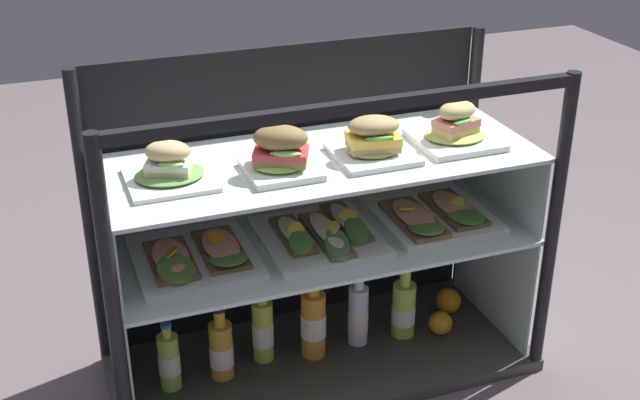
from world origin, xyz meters
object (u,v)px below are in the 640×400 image
juice_bottle_front_second (169,361)px  juice_bottle_front_middle (404,309)px  orange_fruit_near_left_post (448,301)px  open_sandwich_tray_near_left_corner (433,214)px  plated_roll_sandwich_mid_right (281,154)px  plated_roll_sandwich_mid_left (373,142)px  open_sandwich_tray_center (323,234)px  open_sandwich_tray_mid_left (196,256)px  juice_bottle_front_right_end (221,350)px  juice_bottle_front_left_end (358,315)px  juice_bottle_back_right (313,322)px  juice_bottle_front_fourth (263,329)px  plated_roll_sandwich_far_right (456,130)px  plated_roll_sandwich_near_left_corner (169,169)px  orange_fruit_beside_bottles (441,323)px

juice_bottle_front_second → juice_bottle_front_middle: 0.69m
orange_fruit_near_left_post → juice_bottle_front_middle: bearing=-163.2°
open_sandwich_tray_near_left_corner → juice_bottle_front_second: size_ratio=1.67×
plated_roll_sandwich_mid_right → orange_fruit_near_left_post: bearing=12.6°
plated_roll_sandwich_mid_left → open_sandwich_tray_center: plated_roll_sandwich_mid_left is taller
plated_roll_sandwich_mid_left → open_sandwich_tray_center: 0.29m
open_sandwich_tray_mid_left → plated_roll_sandwich_mid_left: bearing=-5.7°
open_sandwich_tray_mid_left → juice_bottle_front_middle: 0.67m
juice_bottle_front_right_end → juice_bottle_front_middle: 0.55m
open_sandwich_tray_mid_left → orange_fruit_near_left_post: 0.86m
juice_bottle_front_left_end → juice_bottle_front_middle: bearing=-3.4°
plated_roll_sandwich_mid_right → juice_bottle_back_right: plated_roll_sandwich_mid_right is taller
plated_roll_sandwich_mid_left → juice_bottle_front_fourth: plated_roll_sandwich_mid_left is taller
plated_roll_sandwich_far_right → orange_fruit_near_left_post: bearing=52.4°
open_sandwich_tray_mid_left → juice_bottle_front_second: bearing=174.7°
juice_bottle_front_right_end → plated_roll_sandwich_near_left_corner: bearing=-168.4°
open_sandwich_tray_center → open_sandwich_tray_near_left_corner: 0.32m
open_sandwich_tray_near_left_corner → juice_bottle_back_right: bearing=177.0°
open_sandwich_tray_mid_left → open_sandwich_tray_near_left_corner: open_sandwich_tray_mid_left is taller
open_sandwich_tray_near_left_corner → juice_bottle_back_right: open_sandwich_tray_near_left_corner is taller
plated_roll_sandwich_mid_right → open_sandwich_tray_center: 0.30m
juice_bottle_front_middle → orange_fruit_beside_bottles: juice_bottle_front_middle is taller
plated_roll_sandwich_near_left_corner → plated_roll_sandwich_mid_left: plated_roll_sandwich_mid_left is taller
orange_fruit_beside_bottles → open_sandwich_tray_near_left_corner: bearing=155.0°
open_sandwich_tray_near_left_corner → juice_bottle_front_middle: open_sandwich_tray_near_left_corner is taller
plated_roll_sandwich_far_right → plated_roll_sandwich_mid_left: bearing=-177.5°
open_sandwich_tray_center → orange_fruit_beside_bottles: 0.51m
plated_roll_sandwich_mid_left → juice_bottle_front_middle: 0.59m
open_sandwich_tray_near_left_corner → juice_bottle_front_right_end: size_ratio=1.54×
plated_roll_sandwich_mid_right → juice_bottle_front_second: size_ratio=0.84×
open_sandwich_tray_center → juice_bottle_front_left_end: size_ratio=1.38×
juice_bottle_front_right_end → juice_bottle_front_fourth: size_ratio=0.91×
plated_roll_sandwich_far_right → juice_bottle_front_left_end: (-0.24, 0.06, -0.56)m
open_sandwich_tray_center → open_sandwich_tray_near_left_corner: open_sandwich_tray_center is taller
juice_bottle_front_right_end → orange_fruit_near_left_post: 0.73m
plated_roll_sandwich_far_right → juice_bottle_front_right_end: size_ratio=0.93×
plated_roll_sandwich_mid_left → plated_roll_sandwich_far_right: plated_roll_sandwich_far_right is taller
juice_bottle_front_right_end → orange_fruit_beside_bottles: 0.66m
open_sandwich_tray_mid_left → juice_bottle_front_right_end: 0.31m
open_sandwich_tray_mid_left → juice_bottle_front_fourth: bearing=13.3°
open_sandwich_tray_near_left_corner → orange_fruit_beside_bottles: size_ratio=4.86×
open_sandwich_tray_center → juice_bottle_back_right: open_sandwich_tray_center is taller
plated_roll_sandwich_near_left_corner → orange_fruit_beside_bottles: (0.76, -0.01, -0.61)m
plated_roll_sandwich_far_right → juice_bottle_back_right: bearing=172.8°
plated_roll_sandwich_mid_right → orange_fruit_beside_bottles: plated_roll_sandwich_mid_right is taller
plated_roll_sandwich_near_left_corner → juice_bottle_front_right_end: plated_roll_sandwich_near_left_corner is taller
juice_bottle_back_right → juice_bottle_front_left_end: size_ratio=1.06×
orange_fruit_beside_bottles → open_sandwich_tray_center: bearing=176.7°
plated_roll_sandwich_near_left_corner → juice_bottle_front_fourth: plated_roll_sandwich_near_left_corner is taller
open_sandwich_tray_mid_left → juice_bottle_front_left_end: (0.46, 0.02, -0.30)m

